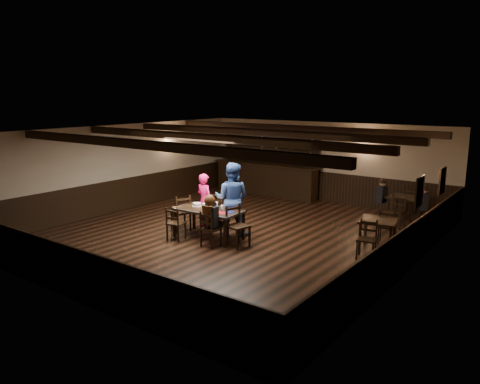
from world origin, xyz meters
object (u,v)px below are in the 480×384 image
Objects in this scene: chair_near_right at (209,227)px; bar_counter at (267,175)px; cake at (197,205)px; chair_near_left at (174,221)px; man_blue at (232,199)px; dining_table at (208,212)px; woman_pink at (205,201)px.

bar_counter is (-2.27, 6.01, 0.21)m from chair_near_right.
cake is 0.06× the size of bar_counter.
chair_near_left is 0.45× the size of man_blue.
cake is at bearing -76.12° from bar_counter.
man_blue reaches higher than dining_table.
woman_pink is 0.57m from cake.
dining_table is 0.47m from cake.
woman_pink reaches higher than dining_table.
bar_counter is (-1.77, 5.42, 0.04)m from dining_table.
man_blue is at bearing 100.03° from chair_near_right.
cake is at bearing 12.84° from man_blue.
woman_pink is 4.94m from bar_counter.
chair_near_right is 3.30× the size of cake.
bar_counter is at bearing 108.09° from dining_table.
chair_near_left is at bearing 35.66° from man_blue.
chair_near_right reaches higher than cake.
bar_counter reaches higher than woman_pink.
woman_pink reaches higher than chair_near_right.
woman_pink is at bearing 95.44° from chair_near_left.
cake is (-0.96, 0.66, 0.28)m from chair_near_right.
dining_table is 6.72× the size of cake.
chair_near_left is 0.97× the size of chair_near_right.
cake is at bearing 170.11° from dining_table.
cake is (-0.75, -0.52, -0.16)m from man_blue.
chair_near_left is 1.60m from man_blue.
cake is (-0.45, 0.08, 0.11)m from dining_table.
woman_pink is 0.80× the size of man_blue.
man_blue is 5.25m from bar_counter.
chair_near_left is at bearing -127.04° from dining_table.
dining_table is 5.70m from bar_counter.
bar_counter is at bearing 110.75° from chair_near_right.
chair_near_left is 1.03m from chair_near_right.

